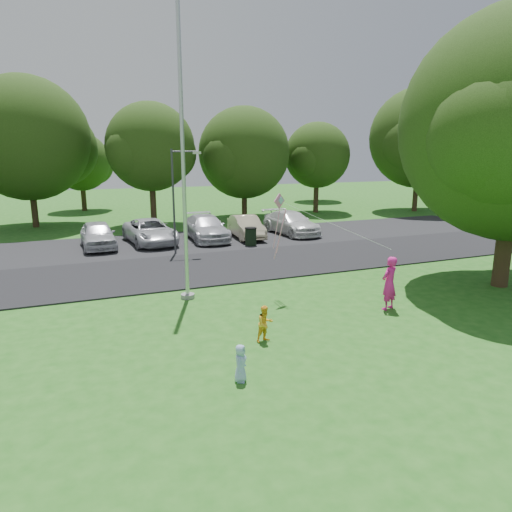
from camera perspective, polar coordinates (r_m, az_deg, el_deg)
name	(u,v)px	position (r m, az deg, el deg)	size (l,w,h in m)	color
ground	(344,333)	(13.97, 10.97, -9.39)	(120.00, 120.00, 0.00)	#215F19
park_road	(239,265)	(21.67, -2.08, -1.07)	(60.00, 6.00, 0.06)	black
parking_strip	(202,241)	(27.72, -6.73, 1.92)	(42.00, 7.00, 0.06)	black
flagpole	(184,184)	(16.22, -9.01, 8.92)	(0.50, 0.50, 10.00)	#B7BABF
street_lamp	(177,192)	(23.86, -9.79, 7.88)	(1.52, 0.37, 5.41)	#3F3F44
trash_can	(251,237)	(25.91, -0.66, 2.40)	(0.68, 0.68, 1.08)	black
tree_row	(189,146)	(36.08, -8.32, 13.45)	(64.35, 11.94, 10.88)	#332316
horizon_trees	(190,162)	(46.05, -8.21, 11.53)	(77.46, 7.20, 7.02)	#332316
parked_cars	(201,228)	(27.63, -6.84, 3.45)	(14.04, 5.49, 1.47)	silver
woman	(389,283)	(16.05, 16.31, -3.28)	(0.67, 0.44, 1.84)	#E71E8F
child_yellow	(265,324)	(12.95, 1.15, -8.46)	(0.51, 0.40, 1.06)	yellow
child_blue	(241,363)	(10.86, -1.95, -13.25)	(0.44, 0.29, 0.91)	#9AB7EC
kite	(281,214)	(16.26, 3.19, 5.23)	(3.16, 2.87, 2.42)	pink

